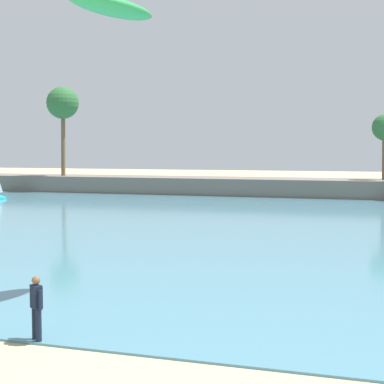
% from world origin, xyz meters
% --- Properties ---
extents(sea, '(220.00, 88.61, 0.06)m').
position_xyz_m(sea, '(0.00, 53.32, 0.03)').
color(sea, teal).
rests_on(sea, ground).
extents(palm_headland, '(100.88, 6.00, 11.72)m').
position_xyz_m(palm_headland, '(2.55, 57.57, 2.11)').
color(palm_headland, slate).
rests_on(palm_headland, ground).
extents(person_at_waterline, '(0.46, 0.36, 1.67)m').
position_xyz_m(person_at_waterline, '(0.03, 9.21, 0.89)').
color(person_at_waterline, '#141E33').
rests_on(person_at_waterline, ground).
extents(kite_aloft_low_near_shore, '(2.27, 3.81, 0.51)m').
position_xyz_m(kite_aloft_low_near_shore, '(-0.01, 13.86, 9.17)').
color(kite_aloft_low_near_shore, green).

